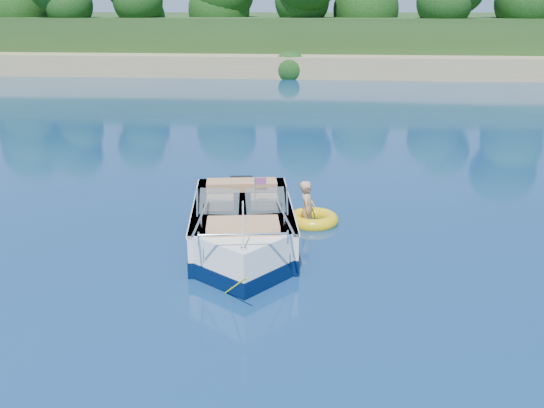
{
  "coord_description": "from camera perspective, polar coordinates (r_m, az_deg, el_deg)",
  "views": [
    {
      "loc": [
        3.22,
        -8.51,
        4.8
      ],
      "look_at": [
        1.97,
        3.54,
        0.85
      ],
      "focal_mm": 40.0,
      "sensor_mm": 36.0,
      "label": 1
    }
  ],
  "objects": [
    {
      "name": "shoreline",
      "position": [
        72.45,
        3.46,
        14.99
      ],
      "size": [
        170.0,
        59.0,
        6.0
      ],
      "color": "#8F7D53",
      "rests_on": "ground"
    },
    {
      "name": "tow_tube",
      "position": [
        14.14,
        3.86,
        -1.47
      ],
      "size": [
        1.52,
        1.52,
        0.32
      ],
      "rotation": [
        0.0,
        0.0,
        -0.33
      ],
      "color": "yellow",
      "rests_on": "ground"
    },
    {
      "name": "motorboat",
      "position": [
        12.64,
        -2.77,
        -2.45
      ],
      "size": [
        2.66,
        5.79,
        1.94
      ],
      "rotation": [
        0.0,
        0.0,
        0.16
      ],
      "color": "white",
      "rests_on": "ground"
    },
    {
      "name": "boy",
      "position": [
        14.26,
        3.32,
        -1.64
      ],
      "size": [
        0.39,
        0.8,
        1.54
      ],
      "primitive_type": "imported",
      "rotation": [
        0.0,
        -0.17,
        1.52
      ],
      "color": "tan",
      "rests_on": "ground"
    },
    {
      "name": "ground",
      "position": [
        10.28,
        -13.3,
        -10.29
      ],
      "size": [
        160.0,
        160.0,
        0.0
      ],
      "primitive_type": "plane",
      "color": "#0A254C",
      "rests_on": "ground"
    }
  ]
}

